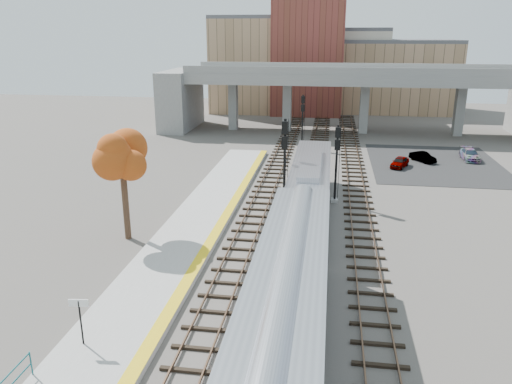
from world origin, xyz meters
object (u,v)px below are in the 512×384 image
(signal_mast_mid, at_px, (336,166))
(signal_mast_far, at_px, (302,122))
(signal_mast_near, at_px, (284,165))
(car_b, at_px, (423,157))
(locomotive, at_px, (310,186))
(tree, at_px, (121,154))
(car_c, at_px, (470,155))
(car_a, at_px, (400,162))
(coach, at_px, (281,357))

(signal_mast_mid, bearing_deg, signal_mast_far, 101.09)
(signal_mast_near, height_order, car_b, signal_mast_near)
(signal_mast_mid, bearing_deg, car_b, 57.80)
(locomotive, height_order, tree, tree)
(signal_mast_far, xyz_separation_m, car_c, (19.28, -3.76, -2.52))
(signal_mast_mid, bearing_deg, car_c, 48.51)
(locomotive, distance_m, signal_mast_near, 2.63)
(signal_mast_far, distance_m, tree, 32.77)
(car_c, bearing_deg, locomotive, -129.97)
(locomotive, distance_m, car_a, 18.14)
(signal_mast_far, relative_size, car_a, 1.98)
(car_c, bearing_deg, signal_mast_near, -133.83)
(signal_mast_mid, relative_size, car_b, 2.03)
(signal_mast_mid, distance_m, signal_mast_far, 21.32)
(signal_mast_mid, relative_size, car_c, 1.59)
(signal_mast_near, bearing_deg, signal_mast_far, 90.00)
(car_c, bearing_deg, signal_mast_far, 169.27)
(tree, xyz_separation_m, car_a, (21.31, 22.67, -5.50))
(locomotive, xyz_separation_m, signal_mast_near, (-2.10, 0.40, 1.53))
(car_b, bearing_deg, tree, -167.93)
(car_c, bearing_deg, car_a, -150.92)
(tree, bearing_deg, locomotive, 29.24)
(car_c, bearing_deg, signal_mast_mid, -131.18)
(coach, height_order, signal_mast_near, signal_mast_near)
(car_b, bearing_deg, car_a, -169.32)
(locomotive, bearing_deg, car_a, 60.49)
(coach, distance_m, signal_mast_far, 46.68)
(coach, relative_size, signal_mast_mid, 3.76)
(signal_mast_mid, bearing_deg, locomotive, -122.75)
(signal_mast_far, height_order, car_c, signal_mast_far)
(car_a, bearing_deg, car_b, 68.91)
(tree, bearing_deg, car_b, 46.59)
(coach, bearing_deg, signal_mast_near, 95.22)
(coach, height_order, car_a, coach)
(signal_mast_near, distance_m, car_a, 19.13)
(signal_mast_mid, distance_m, car_c, 23.05)
(coach, xyz_separation_m, car_c, (17.18, 42.87, -2.15))
(locomotive, relative_size, car_b, 5.82)
(tree, height_order, car_c, tree)
(signal_mast_far, distance_m, car_b, 15.10)
(coach, height_order, signal_mast_mid, signal_mast_mid)
(car_a, bearing_deg, tree, -109.51)
(coach, xyz_separation_m, tree, (-12.41, 15.66, 3.31))
(signal_mast_mid, xyz_separation_m, tree, (-14.41, -10.05, 2.88))
(coach, xyz_separation_m, car_b, (11.75, 41.20, -2.22))
(locomotive, xyz_separation_m, car_a, (8.90, 15.72, -1.67))
(coach, height_order, signal_mast_far, signal_mast_far)
(coach, distance_m, tree, 20.25)
(signal_mast_near, xyz_separation_m, car_c, (19.28, 19.87, -3.16))
(signal_mast_mid, distance_m, car_a, 14.61)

